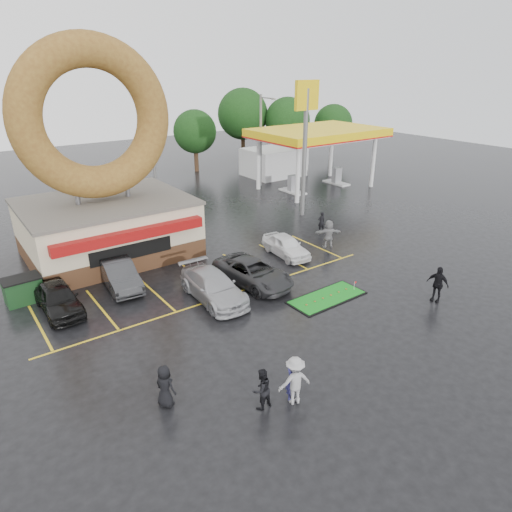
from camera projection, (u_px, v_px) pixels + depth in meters
ground at (263, 322)px, 22.40m from camera, size 120.00×120.00×0.00m
donut_shop at (103, 188)px, 28.74m from camera, size 10.20×8.70×13.50m
gas_station at (298, 147)px, 47.36m from camera, size 12.30×13.65×5.90m
shell_sign at (306, 124)px, 35.48m from camera, size 2.20×0.36×10.60m
streetlight_mid at (153, 153)px, 38.32m from camera, size 0.40×2.21×9.00m
streetlight_right at (261, 139)px, 45.52m from camera, size 0.40×2.21×9.00m
tree_far_a at (287, 120)px, 56.78m from camera, size 5.60×5.60×8.00m
tree_far_b at (333, 124)px, 58.77m from camera, size 4.90×4.90×7.00m
tree_far_c at (243, 114)px, 57.37m from camera, size 6.30×6.30×9.00m
tree_far_d at (195, 132)px, 52.08m from camera, size 4.90×4.90×7.00m
car_black at (58, 298)px, 23.13m from camera, size 1.80×4.38×1.49m
car_dgrey at (119, 274)px, 25.72m from camera, size 2.02×4.72×1.51m
car_silver at (213, 286)px, 24.35m from camera, size 2.33×5.24×1.49m
car_grey at (253, 272)px, 26.06m from camera, size 2.99×5.42×1.44m
car_white at (286, 246)px, 29.94m from camera, size 2.02×4.19×1.38m
person_blue at (291, 379)px, 17.02m from camera, size 0.74×0.73×1.72m
person_blackjkt at (262, 389)px, 16.57m from camera, size 0.85×0.68×1.65m
person_hoodie at (295, 381)px, 16.76m from camera, size 1.41×1.02×1.96m
person_bystander at (165, 386)px, 16.67m from camera, size 0.84×0.98×1.71m
person_cameraman at (437, 284)px, 24.07m from camera, size 0.72×1.24×1.98m
person_walker_near at (329, 234)px, 31.19m from camera, size 1.86×1.38×1.95m
person_walker_far at (321, 222)px, 34.12m from camera, size 0.64×0.49×1.57m
dumpster at (23, 290)px, 24.13m from camera, size 1.86×1.29×1.30m
putting_green at (327, 297)px, 24.71m from camera, size 4.46×2.00×0.55m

